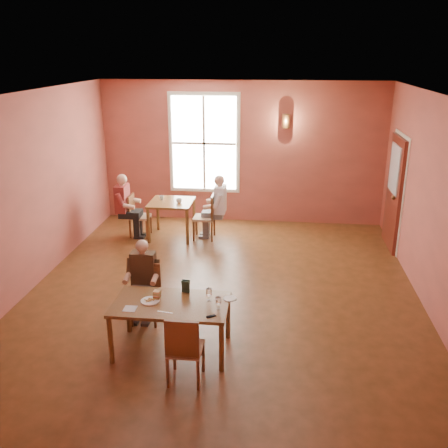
# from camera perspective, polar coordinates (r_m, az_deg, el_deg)

# --- Properties ---
(ground) EXTENTS (6.00, 7.00, 0.01)m
(ground) POSITION_cam_1_polar(r_m,az_deg,el_deg) (7.87, -0.17, -7.72)
(ground) COLOR brown
(ground) RESTS_ON ground
(wall_back) EXTENTS (6.00, 0.04, 3.00)m
(wall_back) POSITION_cam_1_polar(r_m,az_deg,el_deg) (10.70, 2.05, 8.10)
(wall_back) COLOR brown
(wall_back) RESTS_ON ground
(wall_front) EXTENTS (6.00, 0.04, 3.00)m
(wall_front) POSITION_cam_1_polar(r_m,az_deg,el_deg) (4.12, -6.03, -11.04)
(wall_front) COLOR brown
(wall_front) RESTS_ON ground
(wall_left) EXTENTS (0.04, 7.00, 3.00)m
(wall_left) POSITION_cam_1_polar(r_m,az_deg,el_deg) (8.21, -21.49, 3.30)
(wall_left) COLOR brown
(wall_left) RESTS_ON ground
(wall_right) EXTENTS (0.04, 7.00, 3.00)m
(wall_right) POSITION_cam_1_polar(r_m,az_deg,el_deg) (7.58, 22.97, 1.85)
(wall_right) COLOR brown
(wall_right) RESTS_ON ground
(ceiling) EXTENTS (6.00, 7.00, 0.04)m
(ceiling) POSITION_cam_1_polar(r_m,az_deg,el_deg) (7.04, -0.19, 14.61)
(ceiling) COLOR white
(ceiling) RESTS_ON wall_back
(window) EXTENTS (1.36, 0.10, 1.96)m
(window) POSITION_cam_1_polar(r_m,az_deg,el_deg) (10.71, -2.29, 9.19)
(window) COLOR white
(window) RESTS_ON wall_back
(door) EXTENTS (0.12, 1.04, 2.10)m
(door) POSITION_cam_1_polar(r_m,az_deg,el_deg) (9.83, 18.80, 3.37)
(door) COLOR maroon
(door) RESTS_ON ground
(wall_sconce) EXTENTS (0.16, 0.16, 0.28)m
(wall_sconce) POSITION_cam_1_polar(r_m,az_deg,el_deg) (10.45, 7.08, 11.60)
(wall_sconce) COLOR brown
(wall_sconce) RESTS_ON wall_back
(main_table) EXTENTS (1.41, 0.79, 0.66)m
(main_table) POSITION_cam_1_polar(r_m,az_deg,el_deg) (6.34, -6.00, -11.58)
(main_table) COLOR brown
(main_table) RESTS_ON ground
(chair_diner_main) EXTENTS (0.36, 0.36, 0.81)m
(chair_diner_main) POSITION_cam_1_polar(r_m,az_deg,el_deg) (6.97, -8.93, -8.02)
(chair_diner_main) COLOR #5E3713
(chair_diner_main) RESTS_ON ground
(diner_main) EXTENTS (0.44, 0.44, 1.09)m
(diner_main) POSITION_cam_1_polar(r_m,az_deg,el_deg) (6.88, -9.06, -7.08)
(diner_main) COLOR #423225
(diner_main) RESTS_ON ground
(chair_empty) EXTENTS (0.38, 0.38, 0.85)m
(chair_empty) POSITION_cam_1_polar(r_m,az_deg,el_deg) (5.77, -4.42, -13.85)
(chair_empty) COLOR #3B1D11
(chair_empty) RESTS_ON ground
(plate_food) EXTENTS (0.27, 0.27, 0.03)m
(plate_food) POSITION_cam_1_polar(r_m,az_deg,el_deg) (6.24, -8.44, -8.63)
(plate_food) COLOR white
(plate_food) RESTS_ON main_table
(sandwich) EXTENTS (0.09, 0.09, 0.10)m
(sandwich) POSITION_cam_1_polar(r_m,az_deg,el_deg) (6.26, -7.66, -8.13)
(sandwich) COLOR tan
(sandwich) RESTS_ON main_table
(goblet_a) EXTENTS (0.09, 0.09, 0.18)m
(goblet_a) POSITION_cam_1_polar(r_m,az_deg,el_deg) (6.16, -1.73, -8.03)
(goblet_a) COLOR silver
(goblet_a) RESTS_ON main_table
(goblet_b) EXTENTS (0.08, 0.08, 0.17)m
(goblet_b) POSITION_cam_1_polar(r_m,az_deg,el_deg) (5.97, -0.66, -8.99)
(goblet_b) COLOR white
(goblet_b) RESTS_ON main_table
(menu_stand) EXTENTS (0.11, 0.07, 0.17)m
(menu_stand) POSITION_cam_1_polar(r_m,az_deg,el_deg) (6.38, -4.40, -7.11)
(menu_stand) COLOR #213628
(menu_stand) RESTS_ON main_table
(knife) EXTENTS (0.19, 0.04, 0.00)m
(knife) POSITION_cam_1_polar(r_m,az_deg,el_deg) (5.98, -6.76, -9.99)
(knife) COLOR silver
(knife) RESTS_ON main_table
(napkin) EXTENTS (0.15, 0.15, 0.01)m
(napkin) POSITION_cam_1_polar(r_m,az_deg,el_deg) (6.12, -10.70, -9.49)
(napkin) COLOR silver
(napkin) RESTS_ON main_table
(side_plate) EXTENTS (0.17, 0.17, 0.01)m
(side_plate) POSITION_cam_1_polar(r_m,az_deg,el_deg) (6.23, 0.69, -8.51)
(side_plate) COLOR silver
(side_plate) RESTS_ON main_table
(sunglasses) EXTENTS (0.11, 0.09, 0.01)m
(sunglasses) POSITION_cam_1_polar(r_m,az_deg,el_deg) (5.85, -1.49, -10.49)
(sunglasses) COLOR black
(sunglasses) RESTS_ON main_table
(second_table) EXTENTS (0.84, 0.84, 0.74)m
(second_table) POSITION_cam_1_polar(r_m,az_deg,el_deg) (10.02, -5.97, 0.54)
(second_table) COLOR brown
(second_table) RESTS_ON ground
(chair_diner_white) EXTENTS (0.40, 0.40, 0.91)m
(chair_diner_white) POSITION_cam_1_polar(r_m,az_deg,el_deg) (9.87, -2.30, 0.85)
(chair_diner_white) COLOR #662F15
(chair_diner_white) RESTS_ON ground
(diner_white) EXTENTS (0.49, 0.49, 1.23)m
(diner_white) POSITION_cam_1_polar(r_m,az_deg,el_deg) (9.82, -2.14, 1.75)
(diner_white) COLOR silver
(diner_white) RESTS_ON ground
(chair_diner_maroon) EXTENTS (0.38, 0.38, 0.85)m
(chair_diner_maroon) POSITION_cam_1_polar(r_m,az_deg,el_deg) (10.16, -9.56, 0.96)
(chair_diner_maroon) COLOR brown
(chair_diner_maroon) RESTS_ON ground
(diner_maroon) EXTENTS (0.50, 0.50, 1.24)m
(diner_maroon) POSITION_cam_1_polar(r_m,az_deg,el_deg) (10.11, -9.79, 2.02)
(diner_maroon) COLOR #500E15
(diner_maroon) RESTS_ON ground
(cup_a) EXTENTS (0.12, 0.12, 0.09)m
(cup_a) POSITION_cam_1_polar(r_m,az_deg,el_deg) (9.78, -5.16, 2.65)
(cup_a) COLOR silver
(cup_a) RESTS_ON second_table
(cup_b) EXTENTS (0.12, 0.12, 0.08)m
(cup_b) POSITION_cam_1_polar(r_m,az_deg,el_deg) (10.03, -7.14, 3.00)
(cup_b) COLOR white
(cup_b) RESTS_ON second_table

